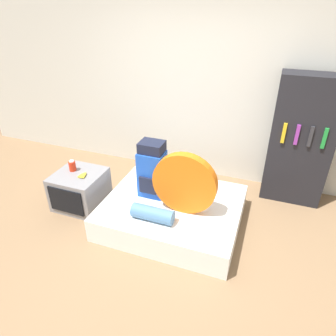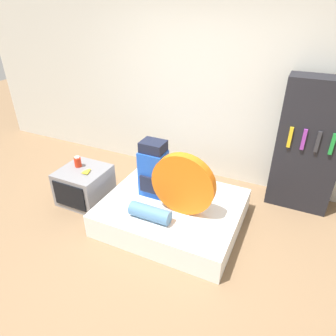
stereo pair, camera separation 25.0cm
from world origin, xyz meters
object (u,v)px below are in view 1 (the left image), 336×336
(backpack, at_px, (152,170))
(television, at_px, (80,189))
(bookshelf, at_px, (301,142))
(canister, at_px, (72,166))
(tent_bag, at_px, (185,184))
(sleeping_roll, at_px, (153,214))

(backpack, bearing_deg, television, -170.87)
(television, bearing_deg, bookshelf, 23.82)
(backpack, distance_m, canister, 1.07)
(tent_bag, relative_size, sleeping_roll, 1.54)
(sleeping_roll, bearing_deg, television, 165.14)
(backpack, height_order, bookshelf, bookshelf)
(backpack, relative_size, television, 1.15)
(television, relative_size, bookshelf, 0.36)
(television, height_order, bookshelf, bookshelf)
(sleeping_roll, bearing_deg, backpack, 112.77)
(sleeping_roll, height_order, canister, canister)
(backpack, relative_size, tent_bag, 0.96)
(tent_bag, xyz_separation_m, bookshelf, (1.15, 1.16, 0.18))
(bookshelf, bearing_deg, backpack, -148.67)
(backpack, distance_m, sleeping_roll, 0.56)
(sleeping_roll, xyz_separation_m, canister, (-1.26, 0.36, 0.16))
(canister, xyz_separation_m, bookshelf, (2.67, 1.08, 0.30))
(sleeping_roll, height_order, television, television)
(tent_bag, bearing_deg, backpack, 158.35)
(canister, bearing_deg, television, -28.85)
(tent_bag, height_order, television, tent_bag)
(tent_bag, xyz_separation_m, canister, (-1.52, 0.09, -0.12))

